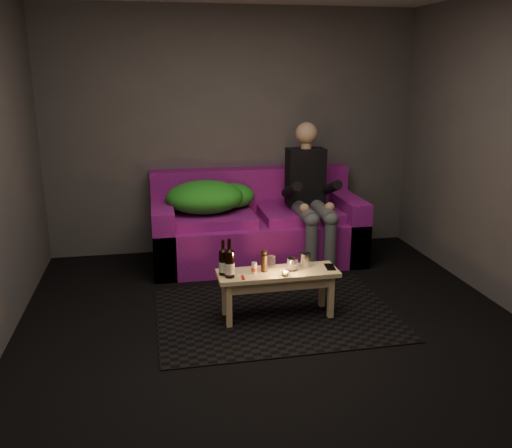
% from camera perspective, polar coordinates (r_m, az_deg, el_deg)
% --- Properties ---
extents(floor, '(4.50, 4.50, 0.00)m').
position_cam_1_polar(floor, '(4.17, 2.57, -12.06)').
color(floor, black).
rests_on(floor, ground).
extents(room, '(4.50, 4.50, 4.50)m').
position_cam_1_polar(room, '(4.15, 1.32, 11.62)').
color(room, silver).
rests_on(room, ground).
extents(rug, '(1.97, 1.44, 0.01)m').
position_cam_1_polar(rug, '(4.56, 2.11, -9.39)').
color(rug, black).
rests_on(rug, floor).
extents(sofa, '(2.16, 0.97, 0.93)m').
position_cam_1_polar(sofa, '(5.73, -0.01, -0.47)').
color(sofa, '#751180').
rests_on(sofa, floor).
extents(green_blanket, '(0.95, 0.65, 0.32)m').
position_cam_1_polar(green_blanket, '(5.56, -4.97, 2.82)').
color(green_blanket, '#2B8E19').
rests_on(green_blanket, sofa).
extents(person, '(0.39, 0.89, 1.44)m').
position_cam_1_polar(person, '(5.58, 5.68, 3.36)').
color(person, black).
rests_on(person, sofa).
extents(coffee_table, '(0.98, 0.32, 0.40)m').
position_cam_1_polar(coffee_table, '(4.39, 2.30, -5.85)').
color(coffee_table, '#F0D78C').
rests_on(coffee_table, rug).
extents(beer_bottle_a, '(0.07, 0.07, 0.29)m').
position_cam_1_polar(beer_bottle_a, '(4.26, -3.46, -4.02)').
color(beer_bottle_a, black).
rests_on(beer_bottle_a, coffee_table).
extents(beer_bottle_b, '(0.08, 0.08, 0.31)m').
position_cam_1_polar(beer_bottle_b, '(4.20, -2.80, -4.15)').
color(beer_bottle_b, black).
rests_on(beer_bottle_b, coffee_table).
extents(salt_shaker, '(0.04, 0.04, 0.09)m').
position_cam_1_polar(salt_shaker, '(4.30, -0.19, -4.64)').
color(salt_shaker, silver).
rests_on(salt_shaker, coffee_table).
extents(pepper_mill, '(0.05, 0.05, 0.14)m').
position_cam_1_polar(pepper_mill, '(4.33, 0.86, -4.15)').
color(pepper_mill, black).
rests_on(pepper_mill, coffee_table).
extents(tumbler_back, '(0.09, 0.09, 0.09)m').
position_cam_1_polar(tumbler_back, '(4.44, 1.57, -3.98)').
color(tumbler_back, white).
rests_on(tumbler_back, coffee_table).
extents(tealight, '(0.06, 0.06, 0.04)m').
position_cam_1_polar(tealight, '(4.26, 3.09, -5.20)').
color(tealight, white).
rests_on(tealight, coffee_table).
extents(tumbler_front, '(0.10, 0.10, 0.10)m').
position_cam_1_polar(tumbler_front, '(4.36, 3.82, -4.28)').
color(tumbler_front, white).
rests_on(tumbler_front, coffee_table).
extents(steel_cup, '(0.11, 0.11, 0.12)m').
position_cam_1_polar(steel_cup, '(4.46, 5.19, -3.77)').
color(steel_cup, silver).
rests_on(steel_cup, coffee_table).
extents(smartphone, '(0.09, 0.16, 0.01)m').
position_cam_1_polar(smartphone, '(4.47, 7.79, -4.50)').
color(smartphone, black).
rests_on(smartphone, coffee_table).
extents(red_lighter, '(0.02, 0.08, 0.01)m').
position_cam_1_polar(red_lighter, '(4.21, -1.38, -5.65)').
color(red_lighter, red).
rests_on(red_lighter, coffee_table).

